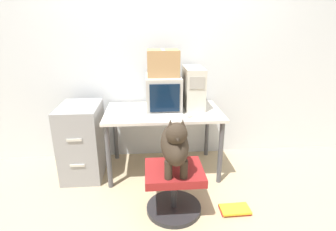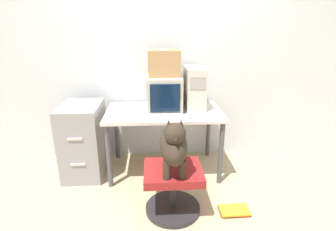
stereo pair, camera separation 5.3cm
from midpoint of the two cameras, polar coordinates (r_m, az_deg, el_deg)
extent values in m
plane|color=tan|center=(2.79, -1.03, -15.26)|extent=(12.00, 12.00, 0.00)
cube|color=silver|center=(3.10, -2.12, 14.01)|extent=(8.00, 0.05, 2.60)
cube|color=silver|center=(2.80, -1.58, 0.79)|extent=(1.23, 0.72, 0.03)
cylinder|color=#4C4C51|center=(2.69, -13.37, -8.81)|extent=(0.05, 0.05, 0.68)
cylinder|color=#4C4C51|center=(2.74, 10.81, -8.00)|extent=(0.05, 0.05, 0.68)
cylinder|color=#4C4C51|center=(3.24, -11.84, -3.72)|extent=(0.05, 0.05, 0.68)
cylinder|color=#4C4C51|center=(3.29, 8.04, -3.15)|extent=(0.05, 0.05, 0.68)
cube|color=#B7B2A8|center=(2.83, -1.60, 5.07)|extent=(0.36, 0.47, 0.36)
cube|color=black|center=(2.60, -1.31, 3.79)|extent=(0.30, 0.01, 0.28)
cube|color=beige|center=(2.88, 4.99, 6.10)|extent=(0.20, 0.43, 0.44)
cube|color=#9E998E|center=(2.65, 5.83, 7.11)|extent=(0.15, 0.01, 0.12)
cube|color=silver|center=(2.55, -1.87, -0.44)|extent=(0.42, 0.18, 0.02)
cube|color=silver|center=(2.55, -1.87, -0.14)|extent=(0.39, 0.15, 0.00)
ellipsoid|color=beige|center=(2.60, 4.15, -0.02)|extent=(0.06, 0.04, 0.03)
cylinder|color=#262628|center=(2.49, 0.62, -19.48)|extent=(0.49, 0.49, 0.04)
cylinder|color=#262628|center=(2.38, 0.64, -16.17)|extent=(0.05, 0.05, 0.31)
cube|color=maroon|center=(2.28, 0.66, -12.24)|extent=(0.49, 0.42, 0.07)
ellipsoid|color=#33281E|center=(2.16, 0.68, -6.30)|extent=(0.22, 0.52, 0.28)
cylinder|color=#33281E|center=(2.09, -0.67, -11.73)|extent=(0.06, 0.06, 0.16)
cylinder|color=#33281E|center=(2.10, 2.74, -11.58)|extent=(0.06, 0.06, 0.16)
sphere|color=#33281E|center=(1.96, 1.09, -3.97)|extent=(0.17, 0.17, 0.17)
cone|color=black|center=(1.90, 1.31, -5.21)|extent=(0.08, 0.08, 0.08)
cone|color=#33281E|center=(1.94, -0.28, -1.97)|extent=(0.06, 0.06, 0.08)
cone|color=#33281E|center=(1.95, 2.43, -1.89)|extent=(0.06, 0.06, 0.08)
torus|color=red|center=(2.00, 1.02, -5.39)|extent=(0.12, 0.12, 0.02)
cube|color=gray|center=(2.99, -18.60, -5.20)|extent=(0.41, 0.57, 0.79)
cube|color=beige|center=(2.68, -20.31, -5.04)|extent=(0.14, 0.01, 0.02)
cube|color=beige|center=(2.80, -19.66, -10.22)|extent=(0.14, 0.01, 0.02)
cube|color=#A87F51|center=(2.77, -1.66, 11.39)|extent=(0.33, 0.29, 0.27)
cube|color=beige|center=(2.76, -1.68, 14.17)|extent=(0.04, 0.28, 0.00)
cube|color=red|center=(2.55, 13.65, -19.32)|extent=(0.26, 0.16, 0.02)
cube|color=gold|center=(2.53, 13.79, -19.17)|extent=(0.26, 0.15, 0.02)
camera|label=1|loc=(0.03, -90.61, -0.21)|focal=28.00mm
camera|label=2|loc=(0.03, 89.39, 0.21)|focal=28.00mm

